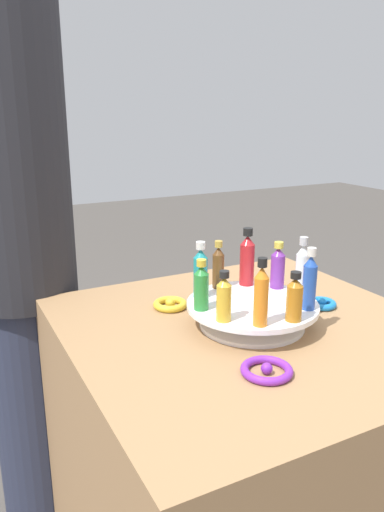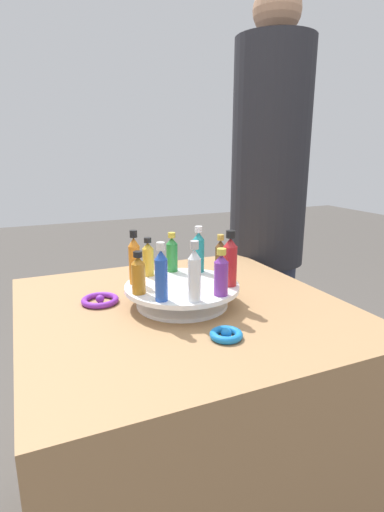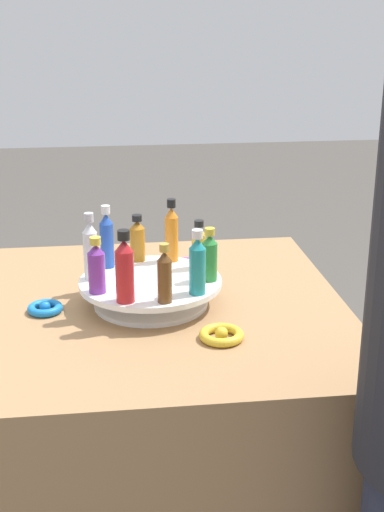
{
  "view_description": "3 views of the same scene",
  "coord_description": "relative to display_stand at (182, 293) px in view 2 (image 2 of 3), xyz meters",
  "views": [
    {
      "loc": [
        0.62,
        0.89,
        1.28
      ],
      "look_at": [
        0.09,
        -0.12,
        0.94
      ],
      "focal_mm": 35.0,
      "sensor_mm": 36.0,
      "label": 1
    },
    {
      "loc": [
        -0.93,
        0.38,
        1.19
      ],
      "look_at": [
        0.03,
        -0.04,
        0.91
      ],
      "focal_mm": 28.0,
      "sensor_mm": 36.0,
      "label": 2
    },
    {
      "loc": [
        -0.09,
        -1.42,
        1.41
      ],
      "look_at": [
        0.08,
        -0.1,
        0.93
      ],
      "focal_mm": 50.0,
      "sensor_mm": 36.0,
      "label": 3
    }
  ],
  "objects": [
    {
      "name": "bottle_amber",
      "position": [
        -0.02,
        0.12,
        0.07
      ],
      "size": [
        0.03,
        0.03,
        0.11
      ],
      "color": "#AD6B19",
      "rests_on": "display_stand"
    },
    {
      "name": "ribbon_bow_blue",
      "position": [
        -0.22,
        -0.01,
        -0.02
      ],
      "size": [
        0.07,
        0.07,
        0.02
      ],
      "color": "blue",
      "rests_on": "party_table"
    },
    {
      "name": "bottle_orange",
      "position": [
        0.06,
        0.11,
        0.09
      ],
      "size": [
        0.03,
        0.03,
        0.15
      ],
      "color": "orange",
      "rests_on": "display_stand"
    },
    {
      "name": "bottle_brown",
      "position": [
        0.02,
        -0.12,
        0.08
      ],
      "size": [
        0.03,
        0.03,
        0.12
      ],
      "color": "brown",
      "rests_on": "display_stand"
    },
    {
      "name": "bottle_blue",
      "position": [
        -0.09,
        0.09,
        0.09
      ],
      "size": [
        0.03,
        0.03,
        0.14
      ],
      "color": "#234CAD",
      "rests_on": "display_stand"
    },
    {
      "name": "ribbon_bow_purple",
      "position": [
        0.1,
        0.2,
        -0.02
      ],
      "size": [
        0.1,
        0.1,
        0.02
      ],
      "color": "purple",
      "rests_on": "party_table"
    },
    {
      "name": "party_table",
      "position": [
        0.0,
        0.0,
        -0.43
      ],
      "size": [
        0.84,
        0.84,
        0.79
      ],
      "color": "#9E754C",
      "rests_on": "ground_plane"
    },
    {
      "name": "ribbon_bow_gold",
      "position": [
        0.12,
        -0.19,
        -0.02
      ],
      "size": [
        0.09,
        0.09,
        0.03
      ],
      "color": "gold",
      "rests_on": "party_table"
    },
    {
      "name": "bottle_clear",
      "position": [
        -0.12,
        0.02,
        0.09
      ],
      "size": [
        0.03,
        0.03,
        0.15
      ],
      "color": "silver",
      "rests_on": "display_stand"
    },
    {
      "name": "bottle_teal",
      "position": [
        0.09,
        -0.09,
        0.09
      ],
      "size": [
        0.03,
        0.03,
        0.14
      ],
      "color": "teal",
      "rests_on": "display_stand"
    },
    {
      "name": "bottle_green",
      "position": [
        0.12,
        -0.02,
        0.08
      ],
      "size": [
        0.03,
        0.03,
        0.12
      ],
      "color": "#288438",
      "rests_on": "display_stand"
    },
    {
      "name": "bottle_purple",
      "position": [
        -0.11,
        -0.06,
        0.08
      ],
      "size": [
        0.03,
        0.03,
        0.12
      ],
      "color": "#702D93",
      "rests_on": "display_stand"
    },
    {
      "name": "bottle_gold",
      "position": [
        0.11,
        0.06,
        0.07
      ],
      "size": [
        0.03,
        0.03,
        0.11
      ],
      "color": "gold",
      "rests_on": "display_stand"
    },
    {
      "name": "person_figure",
      "position": [
        0.42,
        -0.55,
        0.07
      ],
      "size": [
        0.3,
        0.3,
        1.77
      ],
      "rotation": [
        0.0,
        0.0,
        2.23
      ],
      "color": "#282D42",
      "rests_on": "ground_plane"
    },
    {
      "name": "bottle_red",
      "position": [
        -0.06,
        -0.11,
        0.09
      ],
      "size": [
        0.04,
        0.04,
        0.15
      ],
      "color": "#B21E23",
      "rests_on": "display_stand"
    },
    {
      "name": "display_stand",
      "position": [
        0.0,
        0.0,
        0.0
      ],
      "size": [
        0.31,
        0.31,
        0.06
      ],
      "color": "white",
      "rests_on": "party_table"
    }
  ]
}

